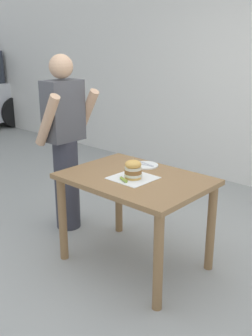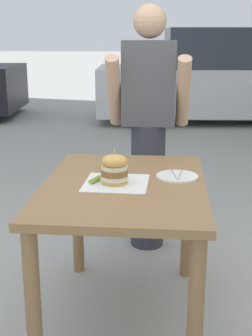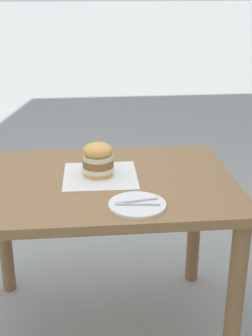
{
  "view_description": "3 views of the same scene",
  "coord_description": "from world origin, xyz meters",
  "views": [
    {
      "loc": [
        -2.23,
        -1.9,
        1.8
      ],
      "look_at": [
        0.0,
        0.1,
        0.83
      ],
      "focal_mm": 42.0,
      "sensor_mm": 36.0,
      "label": 1
    },
    {
      "loc": [
        0.21,
        -2.23,
        1.5
      ],
      "look_at": [
        0.0,
        0.1,
        0.83
      ],
      "focal_mm": 50.0,
      "sensor_mm": 36.0,
      "label": 2
    },
    {
      "loc": [
        1.84,
        -0.08,
        1.57
      ],
      "look_at": [
        0.0,
        0.1,
        0.83
      ],
      "focal_mm": 50.0,
      "sensor_mm": 36.0,
      "label": 3
    }
  ],
  "objects": [
    {
      "name": "ground_plane",
      "position": [
        0.0,
        0.0,
        0.0
      ],
      "size": [
        80.0,
        80.0,
        0.0
      ],
      "primitive_type": "plane",
      "color": "#9E9E99"
    },
    {
      "name": "patio_table",
      "position": [
        0.0,
        0.0,
        0.65
      ],
      "size": [
        0.81,
        1.13,
        0.78
      ],
      "color": "olive",
      "rests_on": "ground"
    },
    {
      "name": "serving_paper",
      "position": [
        -0.04,
        -0.01,
        0.78
      ],
      "size": [
        0.33,
        0.33,
        0.0
      ],
      "primitive_type": "cube",
      "rotation": [
        0.0,
        0.0,
        -0.02
      ],
      "color": "white",
      "rests_on": "patio_table"
    },
    {
      "name": "sandwich",
      "position": [
        -0.05,
        -0.02,
        0.85
      ],
      "size": [
        0.14,
        0.14,
        0.18
      ],
      "color": "gold",
      "rests_on": "serving_paper"
    },
    {
      "name": "pickle_spear",
      "position": [
        -0.15,
        -0.01,
        0.79
      ],
      "size": [
        0.06,
        0.09,
        0.02
      ],
      "primitive_type": "cylinder",
      "rotation": [
        0.0,
        1.57,
        1.19
      ],
      "color": "#8EA83D",
      "rests_on": "serving_paper"
    },
    {
      "name": "side_plate_with_forks",
      "position": [
        0.27,
        0.12,
        0.78
      ],
      "size": [
        0.22,
        0.22,
        0.02
      ],
      "color": "white",
      "rests_on": "patio_table"
    },
    {
      "name": "diner_across_table",
      "position": [
        0.08,
        0.95,
        0.88
      ],
      "size": [
        0.55,
        0.35,
        1.69
      ],
      "color": "#33333D",
      "rests_on": "ground"
    }
  ]
}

